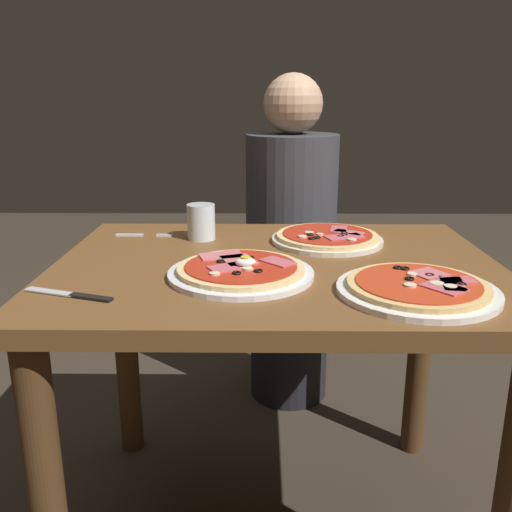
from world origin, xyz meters
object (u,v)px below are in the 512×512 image
dining_table (276,313)px  knife (74,295)px  diner_person (291,253)px  water_glass_near (201,224)px  fork (140,235)px  pizza_foreground (241,271)px  pizza_across_left (418,288)px  pizza_across_right (327,238)px

dining_table → knife: size_ratio=5.41×
knife → diner_person: 1.04m
water_glass_near → fork: bearing=169.5°
water_glass_near → pizza_foreground: bearing=-69.6°
dining_table → diner_person: bearing=84.2°
pizza_across_left → knife: 0.67m
dining_table → water_glass_near: bearing=133.2°
pizza_across_right → diner_person: (-0.07, 0.51, -0.19)m
knife → fork: bearing=86.8°
pizza_across_left → diner_person: bearing=102.7°
fork → knife: size_ratio=0.83×
pizza_across_left → diner_person: 0.94m
water_glass_near → pizza_across_left: bearing=-41.9°
pizza_foreground → diner_person: diner_person is taller
pizza_across_left → pizza_foreground: bearing=163.5°
pizza_across_left → fork: (-0.64, 0.45, -0.01)m
dining_table → fork: (-0.37, 0.24, 0.13)m
pizza_across_left → diner_person: diner_person is taller
dining_table → pizza_foreground: size_ratio=3.28×
dining_table → knife: 0.48m
pizza_across_left → pizza_across_right: size_ratio=1.08×
pizza_foreground → fork: bearing=130.0°
pizza_foreground → fork: size_ratio=1.99×
dining_table → fork: bearing=146.9°
pizza_across_right → knife: size_ratio=1.53×
dining_table → diner_person: (0.07, 0.68, -0.05)m
pizza_across_right → fork: pizza_across_right is taller
knife → diner_person: size_ratio=0.16×
fork → knife: 0.48m
water_glass_near → diner_person: bearing=60.6°
dining_table → fork: size_ratio=6.53×
water_glass_near → knife: water_glass_near is taller
dining_table → fork: 0.46m
pizza_across_right → water_glass_near: size_ratio=3.08×
pizza_foreground → pizza_across_right: pizza_foreground is taller
pizza_across_left → diner_person: (-0.20, 0.89, -0.19)m
fork → pizza_across_right: bearing=-7.1°
pizza_foreground → diner_person: size_ratio=0.27×
dining_table → pizza_across_left: pizza_across_left is taller
dining_table → pizza_foreground: pizza_foreground is taller
water_glass_near → knife: 0.49m
pizza_foreground → diner_person: bearing=79.3°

